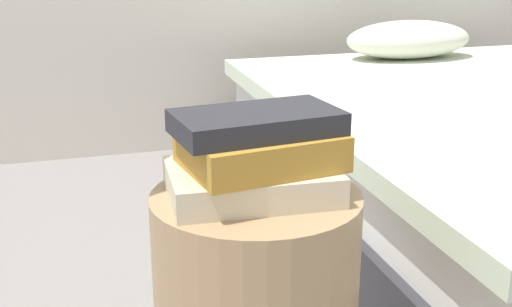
# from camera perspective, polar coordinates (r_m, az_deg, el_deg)

# --- Properties ---
(book_cream) EXTENTS (0.30, 0.22, 0.05)m
(book_cream) POSITION_cam_1_polar(r_m,az_deg,el_deg) (1.18, -0.37, -2.35)
(book_cream) COLOR beige
(book_cream) RESTS_ON side_table
(book_ochre) EXTENTS (0.28, 0.23, 0.06)m
(book_ochre) POSITION_cam_1_polar(r_m,az_deg,el_deg) (1.16, 0.46, 0.30)
(book_ochre) COLOR #B7842D
(book_ochre) RESTS_ON book_cream
(book_charcoal) EXTENTS (0.29, 0.19, 0.04)m
(book_charcoal) POSITION_cam_1_polar(r_m,az_deg,el_deg) (1.14, -0.07, 2.63)
(book_charcoal) COLOR #28282D
(book_charcoal) RESTS_ON book_ochre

